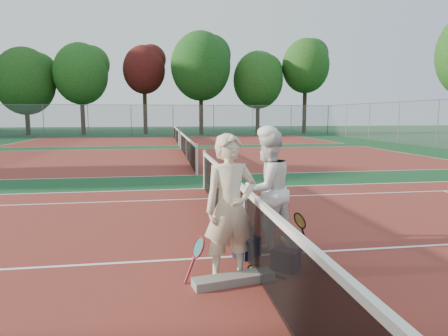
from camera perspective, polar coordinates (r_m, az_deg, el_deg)
The scene contains 23 objects.
ground at distance 6.05m, azimuth 3.05°, elevation -12.47°, with size 130.00×130.00×0.00m, color #103A1D.
court_main at distance 6.05m, azimuth 3.05°, elevation -12.44°, with size 23.77×10.97×0.01m, color maroon.
court_far_a at distance 19.20m, azimuth -5.35°, elevation 1.40°, with size 23.77×10.97×0.01m, color maroon.
court_far_b at distance 32.64m, azimuth -6.87°, elevation 3.94°, with size 23.77×10.97×0.01m, color maroon.
net_main at distance 5.89m, azimuth 3.09°, elevation -7.81°, with size 0.10×10.98×1.02m, color black, non-canonical shape.
net_far_a at distance 19.15m, azimuth -5.37°, elevation 2.91°, with size 0.10×10.98×1.02m, color black, non-canonical shape.
net_far_b at distance 32.61m, azimuth -6.88°, elevation 4.83°, with size 0.10×10.98×1.02m, color black, non-canonical shape.
fence_back at distance 39.58m, azimuth -7.28°, elevation 6.74°, with size 32.00×0.06×3.00m, color slate, non-canonical shape.
player_a at distance 4.98m, azimuth 0.91°, elevation -5.76°, with size 0.67×0.44×1.85m, color beige.
player_b at distance 6.22m, azimuth 6.15°, elevation -3.09°, with size 0.90×0.70×1.85m, color white.
racket_red at distance 5.13m, azimuth -3.68°, elevation -12.89°, with size 0.27×0.27×0.56m, color maroon, non-canonical shape.
racket_black_held at distance 6.39m, azimuth 10.74°, elevation -8.79°, with size 0.24×0.27×0.57m, color black, non-canonical shape.
racket_spare at distance 5.56m, azimuth 4.72°, elevation -14.18°, with size 0.60×0.27×0.03m, color black, non-canonical shape.
sports_bag_navy at distance 5.99m, azimuth 3.31°, elevation -11.23°, with size 0.36×0.25×0.29m, color black.
sports_bag_purple at distance 5.56m, azimuth 8.80°, elevation -12.85°, with size 0.35×0.24×0.28m, color #26102A.
net_cover_canvas at distance 5.13m, azimuth 1.40°, elevation -15.61°, with size 1.03×0.24×0.11m, color slate.
water_bottle at distance 5.96m, azimuth 10.06°, elevation -11.35°, with size 0.09×0.09×0.30m, color #C9E0FF.
tree_back_0 at distance 45.54m, azimuth -26.55°, elevation 11.02°, with size 5.86×5.86×8.77m.
tree_back_1 at distance 44.16m, azimuth -19.77°, elevation 12.51°, with size 5.42×5.42×9.30m.
tree_back_maroon at distance 43.99m, azimuth -11.35°, elevation 13.55°, with size 4.41×4.41×9.29m.
tree_back_3 at distance 42.73m, azimuth -3.34°, elevation 14.29°, with size 6.20×6.20×10.62m.
tree_back_4 at distance 44.37m, azimuth 4.89°, elevation 12.39°, with size 5.39×5.39×8.89m.
tree_back_5 at distance 46.29m, azimuth 11.58°, elevation 14.06°, with size 5.18×5.18×10.38m.
Camera 1 is at (-1.19, -5.55, 2.08)m, focal length 32.00 mm.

